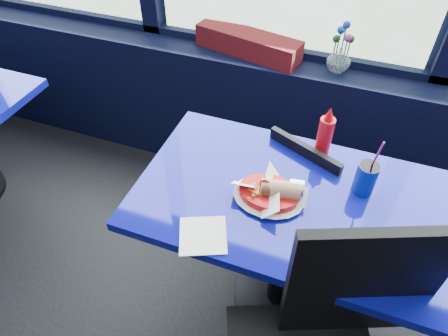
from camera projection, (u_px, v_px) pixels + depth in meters
window_sill at (273, 120)px, 2.38m from camera, size 5.00×0.26×0.80m
near_table at (292, 228)px, 1.60m from camera, size 1.20×0.70×0.75m
chair_near_back at (292, 185)px, 1.92m from camera, size 0.48×0.48×0.80m
planter_box at (248, 43)px, 2.11m from camera, size 0.60×0.27×0.12m
flower_vase at (339, 57)px, 1.97m from camera, size 0.14×0.15×0.25m
food_basket at (270, 193)px, 1.45m from camera, size 0.27×0.27×0.09m
ketchup_bottle at (325, 134)px, 1.59m from camera, size 0.06×0.06×0.23m
soda_cup at (366, 177)px, 1.46m from camera, size 0.08×0.08×0.27m
napkin at (203, 235)px, 1.35m from camera, size 0.21×0.21×0.00m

